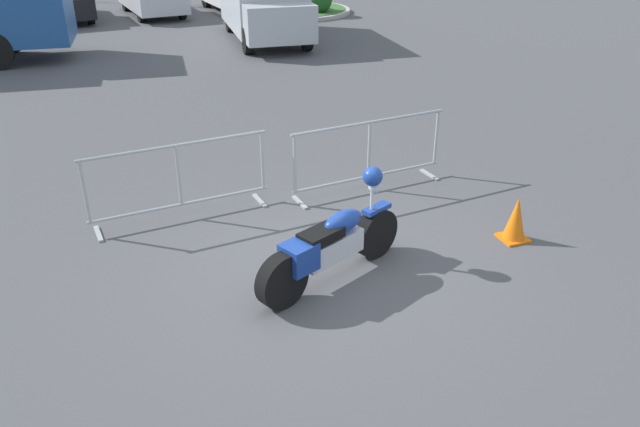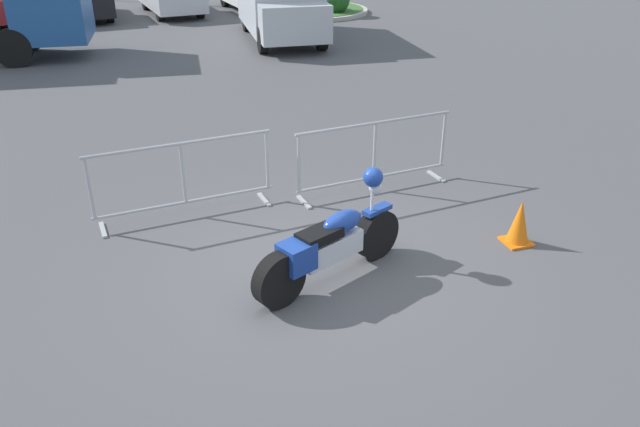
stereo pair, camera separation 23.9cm
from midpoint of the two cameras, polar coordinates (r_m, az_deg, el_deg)
ground_plane at (r=7.39m, az=-0.98°, el=-5.17°), size 120.00×120.00×0.00m
motorcycle at (r=7.00m, az=0.12°, el=-2.82°), size 2.00×1.04×1.20m
crowd_barrier_near at (r=8.56m, az=-13.54°, el=2.97°), size 2.48×0.70×1.07m
crowd_barrier_far at (r=9.20m, az=3.75°, el=5.42°), size 2.48×0.70×1.07m
planter_island at (r=24.34m, az=-2.89°, el=18.61°), size 4.32×4.32×1.12m
traffic_cone at (r=8.24m, az=16.69°, el=-0.51°), size 0.34×0.34×0.59m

